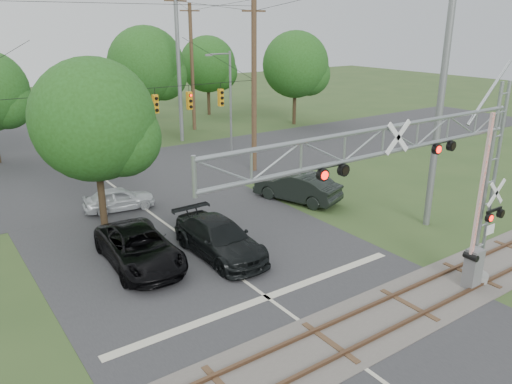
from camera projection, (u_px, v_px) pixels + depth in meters
ground at (376, 377)px, 14.90m from camera, size 160.00×160.00×0.00m
road_main at (208, 255)px, 22.63m from camera, size 14.00×90.00×0.02m
road_cross at (104, 179)px, 33.47m from camera, size 90.00×12.00×0.02m
railroad_track at (330, 343)px, 16.43m from camera, size 90.00×3.20×0.17m
crossing_gantry at (431, 180)px, 16.65m from camera, size 13.28×1.03×8.05m
traffic_signal_span at (133, 101)px, 29.02m from camera, size 19.34×0.36×11.50m
pickup_black at (139, 248)px, 21.54m from camera, size 2.98×5.90×1.60m
car_dark at (220, 238)px, 22.41m from camera, size 2.35×5.66×1.63m
sedan_silver at (119, 199)px, 27.91m from camera, size 4.07×2.10×1.33m
suv_dark at (297, 187)px, 29.28m from camera, size 3.43×5.49×1.71m
streetlight at (229, 99)px, 37.84m from camera, size 2.13×0.22×7.99m
utility_poles at (144, 84)px, 31.75m from camera, size 25.20×28.75×13.24m
treeline at (100, 79)px, 40.39m from camera, size 51.50×31.24×9.79m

